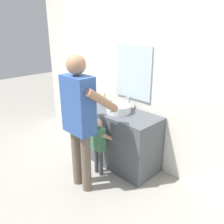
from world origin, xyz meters
The scene contains 8 objects.
ground_plane centered at (0.00, 0.00, 0.00)m, with size 14.00×14.00×0.00m, color #9E998E.
back_wall centered at (0.00, 0.62, 1.35)m, with size 4.40×0.10×2.70m.
vanity_cabinet centered at (0.00, 0.30, 0.41)m, with size 1.18×0.54×0.81m, color #4C5156.
sink_basin centered at (0.00, 0.28, 0.87)m, with size 0.34×0.34×0.11m.
faucet centered at (0.00, 0.49, 0.90)m, with size 0.18×0.14×0.18m.
toothbrush_cup centered at (-0.35, 0.34, 0.87)m, with size 0.07×0.07×0.21m.
child_toddler centered at (0.00, -0.10, 0.49)m, with size 0.25×0.25×0.82m.
adult_parent centered at (0.05, -0.42, 1.00)m, with size 0.52×0.55×1.67m.
Camera 1 is at (2.09, -1.93, 1.97)m, focal length 37.40 mm.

